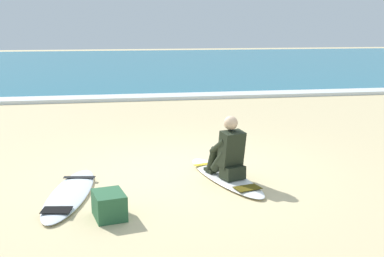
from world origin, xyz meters
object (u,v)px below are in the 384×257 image
surfboard_main (225,176)px  surfboard_spare_near (70,193)px  surfer_seated (228,154)px  beach_bag (109,205)px

surfboard_main → surfboard_spare_near: 2.34m
surfer_seated → surfboard_spare_near: 2.38m
surfboard_main → surfboard_spare_near: bearing=-170.8°
surfboard_main → surfer_seated: bearing=-81.2°
surfboard_main → beach_bag: 2.17m
surfboard_main → surfer_seated: (0.02, -0.13, 0.40)m
surfboard_main → surfboard_spare_near: (-2.31, -0.37, -0.00)m
surfboard_spare_near → surfboard_main: bearing=9.2°
surfboard_spare_near → beach_bag: bearing=-58.0°
surfboard_spare_near → beach_bag: beach_bag is taller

